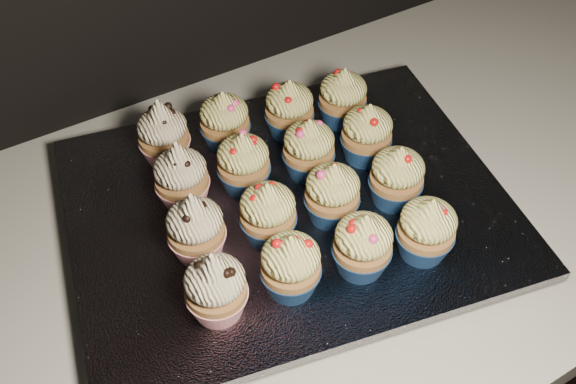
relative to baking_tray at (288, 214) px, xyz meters
name	(u,v)px	position (x,y,z in m)	size (l,w,h in m)	color
worktop	(220,259)	(-0.09, 0.00, -0.03)	(2.44, 0.64, 0.04)	beige
baking_tray	(288,214)	(0.00, 0.00, 0.00)	(0.47, 0.36, 0.02)	black
foil_lining	(288,205)	(0.00, 0.00, 0.02)	(0.50, 0.39, 0.01)	silver
cupcake_0	(216,287)	(-0.14, -0.09, 0.06)	(0.06, 0.06, 0.10)	red
cupcake_1	(291,265)	(-0.06, -0.11, 0.06)	(0.06, 0.06, 0.08)	navy
cupcake_2	(363,245)	(0.02, -0.12, 0.06)	(0.06, 0.06, 0.08)	navy
cupcake_3	(426,229)	(0.09, -0.14, 0.06)	(0.06, 0.06, 0.08)	navy
cupcake_4	(196,228)	(-0.12, -0.01, 0.06)	(0.06, 0.06, 0.10)	red
cupcake_5	(268,213)	(-0.05, -0.03, 0.06)	(0.06, 0.06, 0.08)	navy
cupcake_6	(332,194)	(0.03, -0.04, 0.06)	(0.06, 0.06, 0.08)	navy
cupcake_7	(397,177)	(0.11, -0.06, 0.06)	(0.06, 0.06, 0.08)	navy
cupcake_8	(181,177)	(-0.10, 0.06, 0.06)	(0.06, 0.06, 0.10)	red
cupcake_9	(244,163)	(-0.03, 0.05, 0.06)	(0.06, 0.06, 0.08)	navy
cupcake_10	(309,149)	(0.05, 0.03, 0.06)	(0.06, 0.06, 0.08)	navy
cupcake_11	(367,134)	(0.12, 0.02, 0.06)	(0.06, 0.06, 0.08)	navy
cupcake_12	(163,134)	(-0.09, 0.14, 0.06)	(0.06, 0.06, 0.10)	red
cupcake_13	(225,121)	(-0.02, 0.13, 0.06)	(0.06, 0.06, 0.08)	navy
cupcake_14	(289,110)	(0.06, 0.10, 0.06)	(0.06, 0.06, 0.08)	navy
cupcake_15	(343,98)	(0.14, 0.09, 0.06)	(0.06, 0.06, 0.08)	navy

